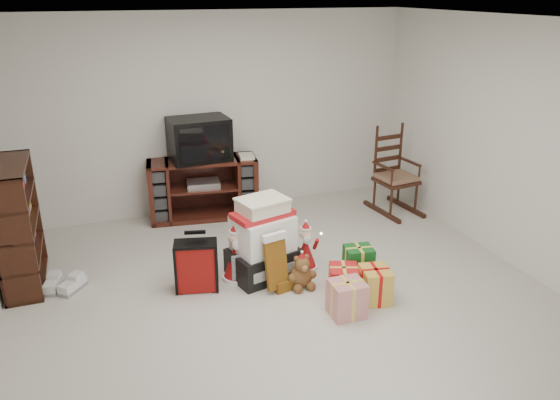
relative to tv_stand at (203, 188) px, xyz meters
The scene contains 13 objects.
room 2.41m from the tv_stand, 82.87° to the right, with size 5.01×5.01×2.51m.
tv_stand is the anchor object (origin of this frame).
bookshelf 2.28m from the tv_stand, 153.31° to the right, with size 0.33×1.00×1.22m.
rocking_chair 2.45m from the tv_stand, 14.37° to the right, with size 0.55×0.82×1.16m.
gift_pile 1.73m from the tv_stand, 82.52° to the right, with size 0.75×0.62×0.82m.
red_suitcase 1.82m from the tv_stand, 104.65° to the right, with size 0.42×0.29×0.59m.
stocking 2.06m from the tv_stand, 83.08° to the right, with size 0.28×0.12×0.61m, color #0D7711, non-canonical shape.
teddy_bear 2.13m from the tv_stand, 76.31° to the right, with size 0.23×0.20×0.34m.
santa_figurine 1.86m from the tv_stand, 68.36° to the right, with size 0.26×0.25×0.54m.
mrs_claus_figurine 1.70m from the tv_stand, 91.57° to the right, with size 0.30×0.28×0.62m.
sneaker_pair 2.18m from the tv_stand, 141.78° to the right, with size 0.44×0.32×0.11m.
gift_cluster 2.61m from the tv_stand, 68.57° to the right, with size 0.59×0.91×0.27m.
crt_television 0.64m from the tv_stand, behind, with size 0.74×0.55×0.52m.
Camera 1 is at (-1.56, -4.16, 2.74)m, focal length 35.00 mm.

